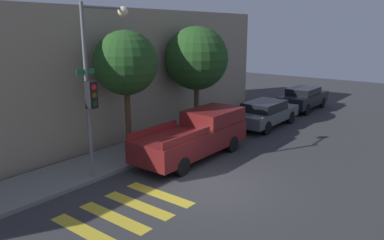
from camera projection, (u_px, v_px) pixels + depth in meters
name	position (u px, v px, depth m)	size (l,w,h in m)	color
ground_plane	(206.00, 186.00, 12.61)	(60.00, 60.00, 0.00)	#333335
sidewalk	(118.00, 157.00, 15.21)	(26.00, 2.39, 0.14)	slate
building_row	(48.00, 76.00, 17.23)	(26.00, 6.00, 6.06)	gray
crosswalk	(126.00, 211.00, 10.89)	(3.29, 2.60, 0.00)	gold
traffic_light_pole	(97.00, 73.00, 12.49)	(2.25, 0.56, 5.99)	slate
pickup_truck	(196.00, 135.00, 15.36)	(5.45, 1.96, 1.79)	maroon
sedan_near_corner	(265.00, 113.00, 20.09)	(4.67, 1.87, 1.38)	#4C5156
sedan_middle	(303.00, 98.00, 24.21)	(4.50, 1.75, 1.45)	black
tree_near_corner	(126.00, 63.00, 15.16)	(2.63, 2.63, 5.12)	#4C3823
tree_midblock	(197.00, 59.00, 18.84)	(3.20, 3.20, 5.29)	#4C3823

